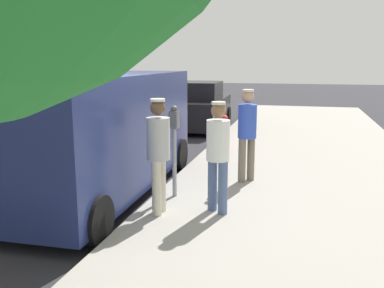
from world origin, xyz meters
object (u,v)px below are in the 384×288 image
object	(u,v)px
pedestrian_in_gray	(158,149)
parked_sedan_ahead	(197,107)
parked_van	(97,131)
fire_hydrant	(224,132)
pedestrian_in_white	(218,150)
pedestrian_in_blue	(247,129)
parking_meter_near	(174,135)

from	to	relation	value
pedestrian_in_gray	parked_sedan_ahead	xyz separation A→B (m)	(-1.61, 9.02, -0.38)
parked_van	fire_hydrant	distance (m)	4.25
pedestrian_in_gray	parked_van	xyz separation A→B (m)	(-1.51, 1.07, 0.03)
pedestrian_in_white	pedestrian_in_blue	world-z (taller)	pedestrian_in_blue
parking_meter_near	parked_sedan_ahead	size ratio (longest dim) A/B	0.34
parking_meter_near	parked_van	xyz separation A→B (m)	(-1.50, 0.24, -0.03)
parked_sedan_ahead	parking_meter_near	bearing A→B (deg)	-78.92
pedestrian_in_gray	fire_hydrant	bearing A→B (deg)	88.96
pedestrian_in_gray	parked_sedan_ahead	distance (m)	9.17
parking_meter_near	pedestrian_in_white	size ratio (longest dim) A/B	0.92
parking_meter_near	parked_sedan_ahead	xyz separation A→B (m)	(-1.60, 8.19, -0.43)
parking_meter_near	fire_hydrant	size ratio (longest dim) A/B	1.77
pedestrian_in_gray	parked_sedan_ahead	world-z (taller)	pedestrian_in_gray
parking_meter_near	pedestrian_in_blue	distance (m)	1.59
pedestrian_in_blue	pedestrian_in_white	bearing A→B (deg)	-96.45
parked_sedan_ahead	fire_hydrant	xyz separation A→B (m)	(1.70, -4.06, -0.18)
parking_meter_near	pedestrian_in_white	xyz separation A→B (m)	(0.84, -0.58, -0.09)
pedestrian_in_blue	parked_van	distance (m)	2.72
pedestrian_in_gray	pedestrian_in_blue	size ratio (longest dim) A/B	0.99
pedestrian_in_gray	pedestrian_in_blue	bearing A→B (deg)	63.06
parking_meter_near	pedestrian_in_gray	world-z (taller)	pedestrian_in_gray
parked_van	pedestrian_in_white	bearing A→B (deg)	-19.38
parking_meter_near	pedestrian_in_blue	xyz separation A→B (m)	(1.04, 1.20, -0.05)
parking_meter_near	fire_hydrant	distance (m)	4.18
pedestrian_in_gray	pedestrian_in_white	distance (m)	0.87
parking_meter_near	parked_van	size ratio (longest dim) A/B	0.29
fire_hydrant	parked_van	bearing A→B (deg)	-112.37
parking_meter_near	pedestrian_in_white	distance (m)	1.03
pedestrian_in_blue	parked_sedan_ahead	world-z (taller)	pedestrian_in_blue
pedestrian_in_blue	fire_hydrant	size ratio (longest dim) A/B	2.00
parked_sedan_ahead	pedestrian_in_blue	bearing A→B (deg)	-69.27
pedestrian_in_blue	fire_hydrant	distance (m)	3.13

